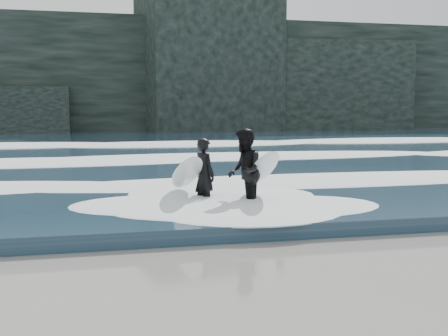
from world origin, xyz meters
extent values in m
plane|color=#766A55|center=(0.00, 0.00, 0.00)|extent=(120.00, 120.00, 0.00)
cube|color=#1F364A|center=(0.00, 29.00, 0.15)|extent=(90.00, 52.00, 0.30)
cube|color=black|center=(0.00, 46.00, 5.00)|extent=(70.00, 9.00, 10.00)
ellipsoid|color=white|center=(0.00, 9.00, 0.40)|extent=(60.00, 3.20, 0.20)
ellipsoid|color=white|center=(0.00, 16.00, 0.42)|extent=(60.00, 4.00, 0.24)
ellipsoid|color=white|center=(0.00, 25.00, 0.45)|extent=(60.00, 4.80, 0.30)
imported|color=black|center=(1.15, 6.22, 0.83)|extent=(0.63, 0.72, 1.65)
ellipsoid|color=white|center=(0.75, 6.27, 0.86)|extent=(0.63, 2.14, 1.04)
imported|color=black|center=(1.90, 5.57, 0.94)|extent=(0.92, 1.06, 1.88)
ellipsoid|color=white|center=(2.32, 5.57, 1.01)|extent=(0.64, 1.86, 0.97)
camera|label=1|loc=(-1.30, -6.10, 2.33)|focal=45.00mm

